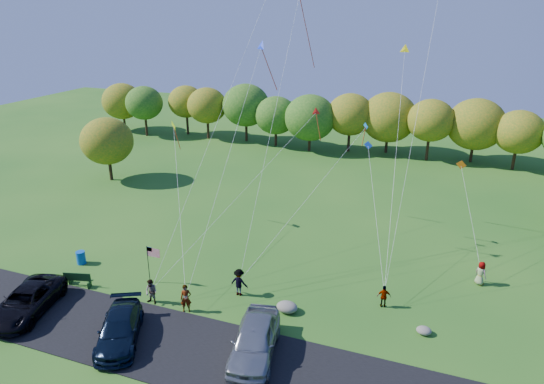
% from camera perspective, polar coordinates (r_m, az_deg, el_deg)
% --- Properties ---
extents(ground, '(140.00, 140.00, 0.00)m').
position_cam_1_polar(ground, '(31.66, -6.43, -13.63)').
color(ground, '#215819').
rests_on(ground, ground).
extents(asphalt_lane, '(44.00, 6.00, 0.06)m').
position_cam_1_polar(asphalt_lane, '(28.87, -10.15, -17.70)').
color(asphalt_lane, black).
rests_on(asphalt_lane, ground).
extents(treeline, '(77.21, 28.26, 8.47)m').
position_cam_1_polar(treeline, '(62.58, 7.31, 8.64)').
color(treeline, '#3C2516').
rests_on(treeline, ground).
extents(minivan_dark, '(3.95, 6.26, 1.61)m').
position_cam_1_polar(minivan_dark, '(34.28, -26.94, -11.39)').
color(minivan_dark, black).
rests_on(minivan_dark, asphalt_lane).
extents(minivan_navy, '(4.33, 5.73, 1.55)m').
position_cam_1_polar(minivan_navy, '(29.80, -17.50, -15.12)').
color(minivan_navy, black).
rests_on(minivan_navy, asphalt_lane).
extents(minivan_silver, '(3.40, 6.07, 1.95)m').
position_cam_1_polar(minivan_silver, '(27.43, -2.06, -17.02)').
color(minivan_silver, gray).
rests_on(minivan_silver, asphalt_lane).
extents(flyer_a, '(0.81, 0.71, 1.87)m').
position_cam_1_polar(flyer_a, '(31.30, -10.10, -12.23)').
color(flyer_a, '#4C4C59').
rests_on(flyer_a, ground).
extents(flyer_b, '(0.89, 0.73, 1.70)m').
position_cam_1_polar(flyer_b, '(32.56, -14.01, -11.33)').
color(flyer_b, '#4C4C59').
rests_on(flyer_b, ground).
extents(flyer_c, '(1.25, 0.76, 1.89)m').
position_cam_1_polar(flyer_c, '(32.51, -3.89, -10.54)').
color(flyer_c, '#4C4C59').
rests_on(flyer_c, ground).
extents(flyer_d, '(0.95, 0.58, 1.52)m').
position_cam_1_polar(flyer_d, '(32.14, 13.04, -11.89)').
color(flyer_d, '#4C4C59').
rests_on(flyer_d, ground).
extents(flyer_e, '(0.98, 0.96, 1.71)m').
position_cam_1_polar(flyer_e, '(36.50, 23.34, -8.77)').
color(flyer_e, '#4C4C59').
rests_on(flyer_e, ground).
extents(park_bench, '(1.89, 0.78, 1.06)m').
position_cam_1_polar(park_bench, '(36.02, -21.84, -9.47)').
color(park_bench, '#163B15').
rests_on(park_bench, ground).
extents(trash_barrel, '(0.66, 0.66, 0.98)m').
position_cam_1_polar(trash_barrel, '(38.94, -21.56, -7.19)').
color(trash_barrel, '#0B4AB1').
rests_on(trash_barrel, ground).
extents(flag_assembly, '(1.03, 0.67, 2.79)m').
position_cam_1_polar(flag_assembly, '(34.10, -14.01, -7.30)').
color(flag_assembly, black).
rests_on(flag_assembly, ground).
extents(boulder_near, '(1.35, 1.06, 0.67)m').
position_cam_1_polar(boulder_near, '(31.16, 1.77, -13.37)').
color(boulder_near, gray).
rests_on(boulder_near, ground).
extents(boulder_far, '(0.88, 0.73, 0.46)m').
position_cam_1_polar(boulder_far, '(30.72, 17.44, -15.29)').
color(boulder_far, slate).
rests_on(boulder_far, ground).
extents(kites_aloft, '(23.15, 9.27, 19.86)m').
position_cam_1_polar(kites_aloft, '(38.66, 7.60, 21.17)').
color(kites_aloft, red).
rests_on(kites_aloft, ground).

